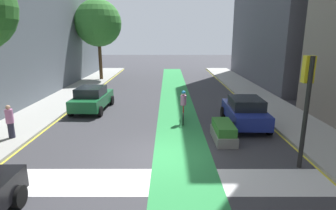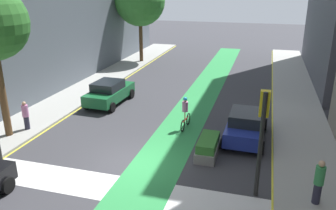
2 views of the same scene
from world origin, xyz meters
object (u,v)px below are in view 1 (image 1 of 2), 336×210
traffic_signal_near_right (307,91)px  median_planter (224,132)px  street_tree_far (98,23)px  car_green_left_far (92,98)px  pedestrian_sidewalk_left_a (10,121)px  cyclist_in_lane (184,106)px  car_blue_right_far (245,111)px

traffic_signal_near_right → median_planter: (-2.32, 2.62, -2.49)m
street_tree_far → median_planter: (9.92, -17.89, -5.62)m
car_green_left_far → pedestrian_sidewalk_left_a: size_ratio=2.72×
traffic_signal_near_right → cyclist_in_lane: (-4.06, 5.32, -1.92)m
traffic_signal_near_right → cyclist_in_lane: bearing=127.3°
traffic_signal_near_right → car_blue_right_far: bearing=98.8°
traffic_signal_near_right → car_green_left_far: traffic_signal_near_right is taller
pedestrian_sidewalk_left_a → median_planter: size_ratio=0.72×
street_tree_far → pedestrian_sidewalk_left_a: bearing=-89.9°
median_planter → cyclist_in_lane: bearing=122.8°
median_planter → pedestrian_sidewalk_left_a: bearing=-179.7°
car_blue_right_far → median_planter: car_blue_right_far is taller
car_blue_right_far → street_tree_far: bearing=126.2°
traffic_signal_near_right → pedestrian_sidewalk_left_a: (-12.20, 2.57, -1.95)m
traffic_signal_near_right → car_blue_right_far: size_ratio=0.97×
cyclist_in_lane → street_tree_far: size_ratio=0.22×
pedestrian_sidewalk_left_a → street_tree_far: 18.64m
pedestrian_sidewalk_left_a → median_planter: 9.90m
traffic_signal_near_right → street_tree_far: street_tree_far is taller
car_green_left_far → pedestrian_sidewalk_left_a: pedestrian_sidewalk_left_a is taller
street_tree_far → cyclist_in_lane: bearing=-61.7°
car_blue_right_far → median_planter: (-1.57, -2.21, -0.40)m
traffic_signal_near_right → car_blue_right_far: traffic_signal_near_right is taller
cyclist_in_lane → pedestrian_sidewalk_left_a: cyclist_in_lane is taller
traffic_signal_near_right → median_planter: size_ratio=1.89×
cyclist_in_lane → car_green_left_far: bearing=155.3°
cyclist_in_lane → median_planter: (1.74, -2.70, -0.57)m
car_green_left_far → pedestrian_sidewalk_left_a: (-2.33, -5.42, 0.14)m
car_blue_right_far → cyclist_in_lane: size_ratio=2.29×
pedestrian_sidewalk_left_a → traffic_signal_near_right: bearing=-11.9°
car_green_left_far → car_blue_right_far: (9.13, -3.17, 0.00)m
car_green_left_far → street_tree_far: street_tree_far is taller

